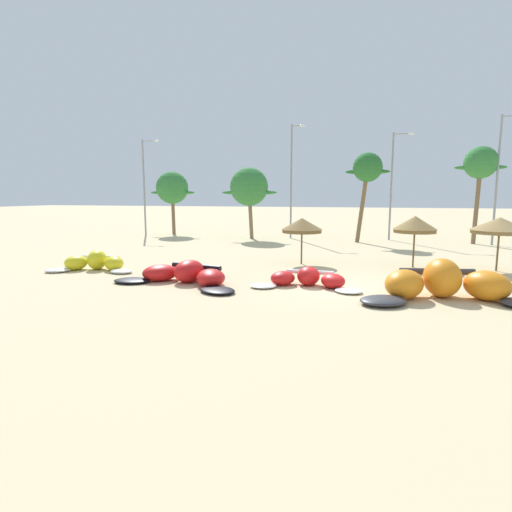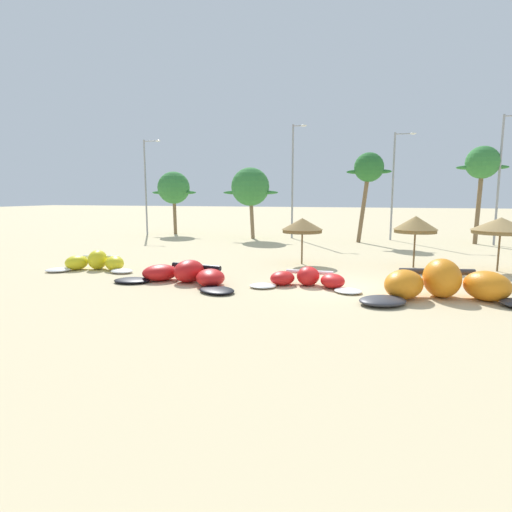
{
  "view_description": "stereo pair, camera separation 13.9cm",
  "coord_description": "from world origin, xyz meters",
  "px_view_note": "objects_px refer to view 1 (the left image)",
  "views": [
    {
      "loc": [
        1.27,
        -18.96,
        4.17
      ],
      "look_at": [
        -4.49,
        2.0,
        1.0
      ],
      "focal_mm": 29.34,
      "sensor_mm": 36.0,
      "label": 1
    },
    {
      "loc": [
        1.41,
        -18.92,
        4.17
      ],
      "look_at": [
        -4.49,
        2.0,
        1.0
      ],
      "focal_mm": 29.34,
      "sensor_mm": 36.0,
      "label": 2
    }
  ],
  "objects_px": {
    "beach_umbrella_near_palms": "(500,225)",
    "lamppost_east": "(499,175)",
    "palm_center_left": "(481,164)",
    "kite_far_left": "(95,263)",
    "palm_left_of_gap": "(367,169)",
    "palm_left": "(249,187)",
    "kite_left_of_center": "(308,279)",
    "lamppost_west_center": "(292,177)",
    "palm_leftmost": "(172,188)",
    "beach_umbrella_middle": "(415,224)",
    "lamppost_west": "(145,182)",
    "lamppost_east_center": "(393,181)",
    "beach_umbrella_near_van": "(302,225)",
    "kite_center": "(445,284)",
    "kite_left": "(185,275)"
  },
  "relations": [
    {
      "from": "palm_leftmost",
      "to": "lamppost_east_center",
      "type": "relative_size",
      "value": 0.68
    },
    {
      "from": "kite_center",
      "to": "lamppost_east_center",
      "type": "height_order",
      "value": "lamppost_east_center"
    },
    {
      "from": "beach_umbrella_near_van",
      "to": "lamppost_east",
      "type": "distance_m",
      "value": 20.12
    },
    {
      "from": "kite_left",
      "to": "lamppost_east",
      "type": "relative_size",
      "value": 0.63
    },
    {
      "from": "kite_far_left",
      "to": "beach_umbrella_near_palms",
      "type": "distance_m",
      "value": 22.45
    },
    {
      "from": "kite_left",
      "to": "palm_leftmost",
      "type": "bearing_deg",
      "value": 117.64
    },
    {
      "from": "beach_umbrella_near_palms",
      "to": "lamppost_east",
      "type": "bearing_deg",
      "value": 76.66
    },
    {
      "from": "palm_left",
      "to": "lamppost_east_center",
      "type": "distance_m",
      "value": 13.42
    },
    {
      "from": "beach_umbrella_middle",
      "to": "palm_left",
      "type": "height_order",
      "value": "palm_left"
    },
    {
      "from": "beach_umbrella_near_van",
      "to": "palm_left_of_gap",
      "type": "relative_size",
      "value": 0.36
    },
    {
      "from": "beach_umbrella_near_van",
      "to": "lamppost_west",
      "type": "relative_size",
      "value": 0.28
    },
    {
      "from": "palm_left_of_gap",
      "to": "palm_center_left",
      "type": "relative_size",
      "value": 0.95
    },
    {
      "from": "beach_umbrella_near_van",
      "to": "beach_umbrella_near_palms",
      "type": "relative_size",
      "value": 0.93
    },
    {
      "from": "palm_center_left",
      "to": "lamppost_east",
      "type": "height_order",
      "value": "lamppost_east"
    },
    {
      "from": "kite_left_of_center",
      "to": "lamppost_east",
      "type": "relative_size",
      "value": 0.5
    },
    {
      "from": "beach_umbrella_middle",
      "to": "lamppost_west_center",
      "type": "height_order",
      "value": "lamppost_west_center"
    },
    {
      "from": "kite_left_of_center",
      "to": "lamppost_east_center",
      "type": "height_order",
      "value": "lamppost_east_center"
    },
    {
      "from": "lamppost_west_center",
      "to": "palm_leftmost",
      "type": "bearing_deg",
      "value": 176.21
    },
    {
      "from": "palm_left",
      "to": "lamppost_west_center",
      "type": "distance_m",
      "value": 4.27
    },
    {
      "from": "beach_umbrella_near_palms",
      "to": "palm_left",
      "type": "distance_m",
      "value": 22.66
    },
    {
      "from": "kite_center",
      "to": "beach_umbrella_near_palms",
      "type": "height_order",
      "value": "beach_umbrella_near_palms"
    },
    {
      "from": "beach_umbrella_middle",
      "to": "beach_umbrella_near_palms",
      "type": "relative_size",
      "value": 0.99
    },
    {
      "from": "kite_left_of_center",
      "to": "beach_umbrella_near_van",
      "type": "relative_size",
      "value": 1.89
    },
    {
      "from": "beach_umbrella_near_van",
      "to": "lamppost_west",
      "type": "distance_m",
      "value": 24.07
    },
    {
      "from": "kite_center",
      "to": "lamppost_east_center",
      "type": "relative_size",
      "value": 0.75
    },
    {
      "from": "beach_umbrella_middle",
      "to": "kite_left",
      "type": "bearing_deg",
      "value": -144.94
    },
    {
      "from": "beach_umbrella_near_van",
      "to": "palm_center_left",
      "type": "height_order",
      "value": "palm_center_left"
    },
    {
      "from": "beach_umbrella_near_van",
      "to": "kite_left",
      "type": "bearing_deg",
      "value": -121.78
    },
    {
      "from": "lamppost_east_center",
      "to": "palm_left",
      "type": "bearing_deg",
      "value": -170.2
    },
    {
      "from": "beach_umbrella_near_palms",
      "to": "palm_left",
      "type": "bearing_deg",
      "value": 143.77
    },
    {
      "from": "palm_left",
      "to": "kite_far_left",
      "type": "bearing_deg",
      "value": -100.27
    },
    {
      "from": "beach_umbrella_middle",
      "to": "palm_left",
      "type": "distance_m",
      "value": 19.29
    },
    {
      "from": "beach_umbrella_near_van",
      "to": "lamppost_east",
      "type": "xyz_separation_m",
      "value": [
        14.04,
        13.98,
        3.48
      ]
    },
    {
      "from": "lamppost_west",
      "to": "lamppost_east_center",
      "type": "bearing_deg",
      "value": 3.37
    },
    {
      "from": "palm_center_left",
      "to": "lamppost_east",
      "type": "bearing_deg",
      "value": -22.7
    },
    {
      "from": "beach_umbrella_middle",
      "to": "lamppost_west",
      "type": "bearing_deg",
      "value": 151.04
    },
    {
      "from": "kite_left_of_center",
      "to": "palm_left",
      "type": "bearing_deg",
      "value": 113.39
    },
    {
      "from": "kite_far_left",
      "to": "palm_left_of_gap",
      "type": "height_order",
      "value": "palm_left_of_gap"
    },
    {
      "from": "kite_center",
      "to": "lamppost_east_center",
      "type": "bearing_deg",
      "value": 92.81
    },
    {
      "from": "palm_leftmost",
      "to": "lamppost_west_center",
      "type": "height_order",
      "value": "lamppost_west_center"
    },
    {
      "from": "kite_left_of_center",
      "to": "beach_umbrella_near_palms",
      "type": "distance_m",
      "value": 11.84
    },
    {
      "from": "palm_left",
      "to": "lamppost_west",
      "type": "relative_size",
      "value": 0.69
    },
    {
      "from": "kite_left_of_center",
      "to": "palm_center_left",
      "type": "xyz_separation_m",
      "value": [
        11.44,
        20.81,
        6.4
      ]
    },
    {
      "from": "kite_left_of_center",
      "to": "beach_umbrella_near_palms",
      "type": "height_order",
      "value": "beach_umbrella_near_palms"
    },
    {
      "from": "kite_left_of_center",
      "to": "lamppost_east",
      "type": "xyz_separation_m",
      "value": [
        12.74,
        20.27,
        5.5
      ]
    },
    {
      "from": "lamppost_west",
      "to": "lamppost_east_center",
      "type": "relative_size",
      "value": 1.0
    },
    {
      "from": "lamppost_east_center",
      "to": "palm_center_left",
      "type": "bearing_deg",
      "value": -12.19
    },
    {
      "from": "kite_left_of_center",
      "to": "palm_leftmost",
      "type": "xyz_separation_m",
      "value": [
        -17.87,
        22.31,
        4.57
      ]
    },
    {
      "from": "palm_left",
      "to": "palm_center_left",
      "type": "distance_m",
      "value": 20.2
    },
    {
      "from": "palm_leftmost",
      "to": "lamppost_east_center",
      "type": "distance_m",
      "value": 22.44
    }
  ]
}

